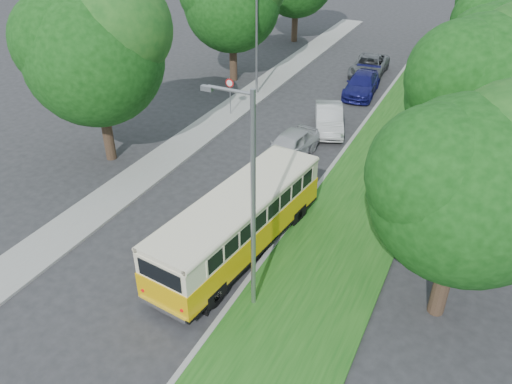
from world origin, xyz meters
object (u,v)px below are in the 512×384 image
at_px(lamppost_near, 250,201).
at_px(car_blue, 362,84).
at_px(lamppost_far, 255,35).
at_px(car_grey, 369,66).
at_px(vintage_bus, 239,224).
at_px(car_silver, 289,146).
at_px(car_white, 329,119).

relative_size(lamppost_near, car_blue, 1.61).
bearing_deg(lamppost_far, car_grey, 51.48).
bearing_deg(lamppost_near, vintage_bus, 125.44).
xyz_separation_m(lamppost_near, lamppost_far, (-8.91, 18.50, -0.25)).
height_order(lamppost_near, car_silver, lamppost_near).
height_order(car_white, car_grey, car_white).
distance_m(car_white, car_grey, 10.98).
bearing_deg(vintage_bus, car_silver, 105.98).
relative_size(car_white, car_blue, 0.90).
relative_size(lamppost_near, car_silver, 1.83).
bearing_deg(car_silver, lamppost_near, -66.82).
distance_m(car_white, car_blue, 6.72).
bearing_deg(car_white, car_blue, 67.72).
height_order(lamppost_near, car_grey, lamppost_near).
relative_size(vintage_bus, car_silver, 2.09).
height_order(lamppost_near, car_white, lamppost_near).
bearing_deg(car_blue, vintage_bus, -93.48).
relative_size(car_white, car_grey, 0.86).
distance_m(car_blue, car_grey, 4.29).
distance_m(lamppost_far, vintage_bus, 17.79).
xyz_separation_m(lamppost_near, car_white, (-2.35, 15.12, -3.63)).
bearing_deg(lamppost_near, car_blue, 95.84).
distance_m(car_silver, car_blue, 11.11).
relative_size(car_blue, car_grey, 0.96).
distance_m(lamppost_far, car_silver, 10.27).
xyz_separation_m(lamppost_far, car_blue, (6.67, 3.34, -3.40)).
bearing_deg(car_white, car_silver, -120.61).
bearing_deg(car_white, lamppost_near, -102.44).
distance_m(lamppost_near, car_grey, 26.50).
height_order(lamppost_far, car_silver, lamppost_far).
bearing_deg(lamppost_near, lamppost_far, 115.71).
bearing_deg(lamppost_far, car_white, -27.29).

